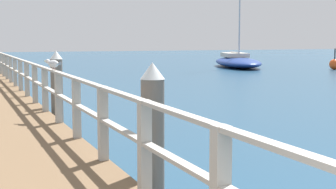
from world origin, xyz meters
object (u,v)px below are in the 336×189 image
at_px(dock_piling_near, 153,135).
at_px(channel_buoy, 335,64).
at_px(dock_piling_far, 57,87).
at_px(seagull_foreground, 53,63).
at_px(boat_0, 237,61).

distance_m(dock_piling_near, channel_buoy, 29.53).
bearing_deg(dock_piling_near, dock_piling_far, 90.00).
relative_size(seagull_foreground, channel_buoy, 0.31).
xyz_separation_m(dock_piling_near, dock_piling_far, (0.00, 6.38, 0.00)).
xyz_separation_m(seagull_foreground, channel_buoy, (21.25, 16.34, -1.19)).
height_order(dock_piling_near, dock_piling_far, same).
height_order(seagull_foreground, boat_0, boat_0).
distance_m(dock_piling_near, seagull_foreground, 4.62).
xyz_separation_m(dock_piling_far, seagull_foreground, (-0.38, -1.83, 0.66)).
bearing_deg(dock_piling_far, boat_0, 49.91).
bearing_deg(seagull_foreground, channel_buoy, 8.45).
bearing_deg(channel_buoy, seagull_foreground, -142.44).
bearing_deg(dock_piling_near, seagull_foreground, 94.82).
height_order(dock_piling_near, boat_0, boat_0).
bearing_deg(boat_0, dock_piling_far, 66.94).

